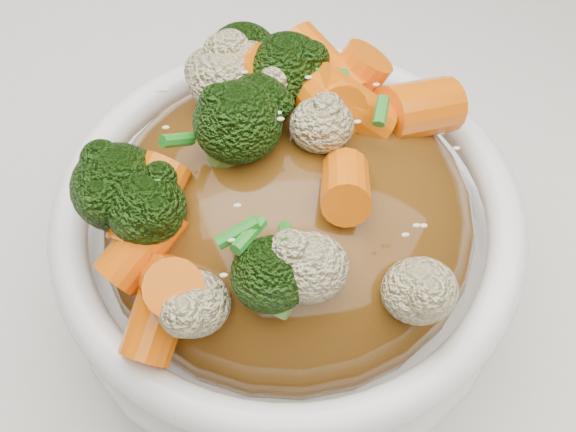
{
  "coord_description": "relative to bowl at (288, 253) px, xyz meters",
  "views": [
    {
      "loc": [
        -0.05,
        -0.23,
        1.16
      ],
      "look_at": [
        -0.04,
        -0.0,
        0.83
      ],
      "focal_mm": 50.0,
      "sensor_mm": 36.0,
      "label": 1
    }
  ],
  "objects": [
    {
      "name": "carrots",
      "position": [
        -0.0,
        0.0,
        0.1
      ],
      "size": [
        0.24,
        0.24,
        0.05
      ],
      "primitive_type": null,
      "rotation": [
        0.0,
        0.0,
        0.34
      ],
      "color": "orange",
      "rests_on": "sauce_base"
    },
    {
      "name": "sesame_seeds",
      "position": [
        0.0,
        0.0,
        0.1
      ],
      "size": [
        0.21,
        0.21,
        0.01
      ],
      "primitive_type": null,
      "rotation": [
        0.0,
        0.0,
        0.34
      ],
      "color": "beige",
      "rests_on": "sauce_base"
    },
    {
      "name": "scallions",
      "position": [
        0.0,
        0.0,
        0.1
      ],
      "size": [
        0.18,
        0.18,
        0.02
      ],
      "primitive_type": null,
      "rotation": [
        0.0,
        0.0,
        0.34
      ],
      "color": "#1E791C",
      "rests_on": "sauce_base"
    },
    {
      "name": "cauliflower",
      "position": [
        -0.0,
        0.0,
        0.1
      ],
      "size": [
        0.24,
        0.24,
        0.04
      ],
      "primitive_type": null,
      "rotation": [
        0.0,
        0.0,
        0.34
      ],
      "color": "beige",
      "rests_on": "sauce_base"
    },
    {
      "name": "broccoli",
      "position": [
        -0.0,
        0.0,
        0.1
      ],
      "size": [
        0.24,
        0.24,
        0.05
      ],
      "primitive_type": null,
      "rotation": [
        0.0,
        0.0,
        0.34
      ],
      "color": "black",
      "rests_on": "sauce_base"
    },
    {
      "name": "bowl",
      "position": [
        0.0,
        0.0,
        0.0
      ],
      "size": [
        0.3,
        0.3,
        0.09
      ],
      "primitive_type": null,
      "rotation": [
        0.0,
        0.0,
        0.34
      ],
      "color": "white",
      "rests_on": "tablecloth"
    },
    {
      "name": "tablecloth",
      "position": [
        0.04,
        0.0,
        -0.07
      ],
      "size": [
        1.2,
        0.8,
        0.04
      ],
      "primitive_type": "cube",
      "color": "silver",
      "rests_on": "dining_table"
    },
    {
      "name": "sauce_base",
      "position": [
        -0.0,
        0.0,
        0.03
      ],
      "size": [
        0.24,
        0.24,
        0.1
      ],
      "primitive_type": "ellipsoid",
      "rotation": [
        0.0,
        0.0,
        0.34
      ],
      "color": "#57340F",
      "rests_on": "bowl"
    }
  ]
}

